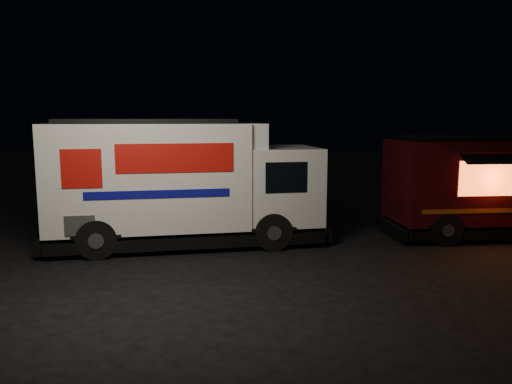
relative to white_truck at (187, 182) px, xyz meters
name	(u,v)px	position (x,y,z in m)	size (l,w,h in m)	color
ground	(216,259)	(1.14, -1.45, -1.76)	(80.00, 80.00, 0.00)	black
white_truck	(187,182)	(0.00, 0.00, 0.00)	(7.77, 2.65, 3.52)	silver
red_truck	(493,186)	(8.86, 2.33, -0.25)	(6.48, 2.38, 3.02)	black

